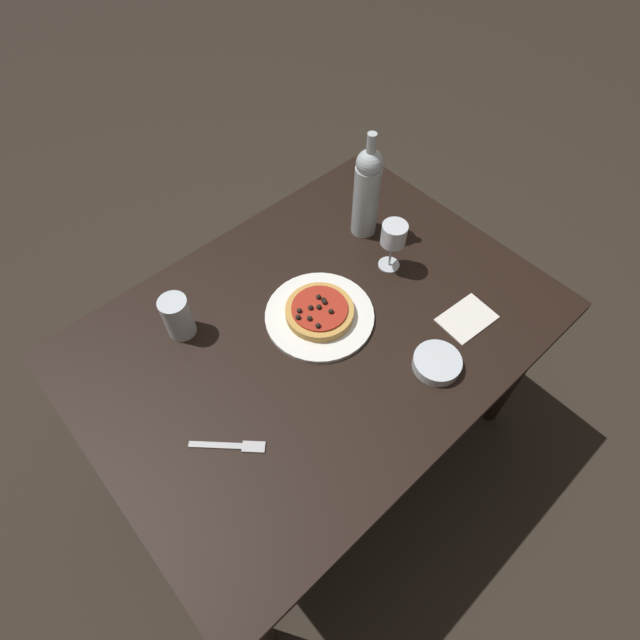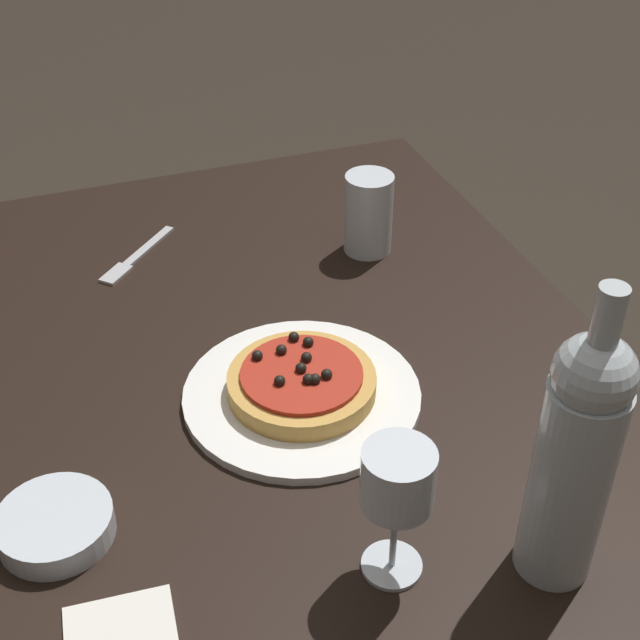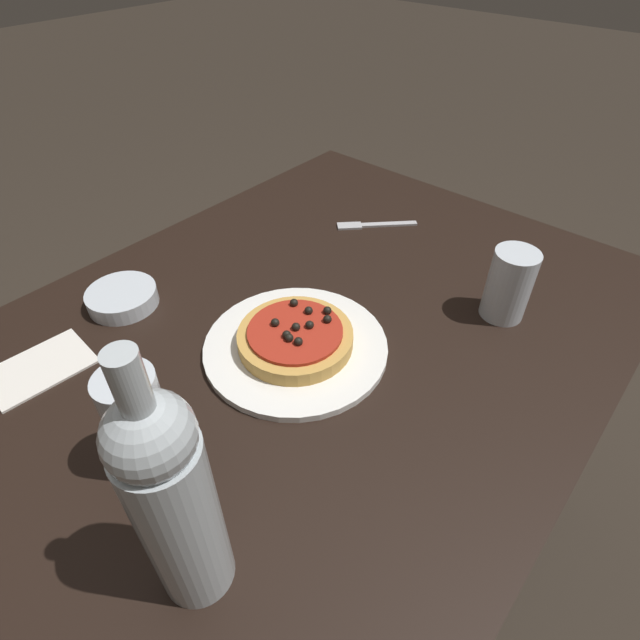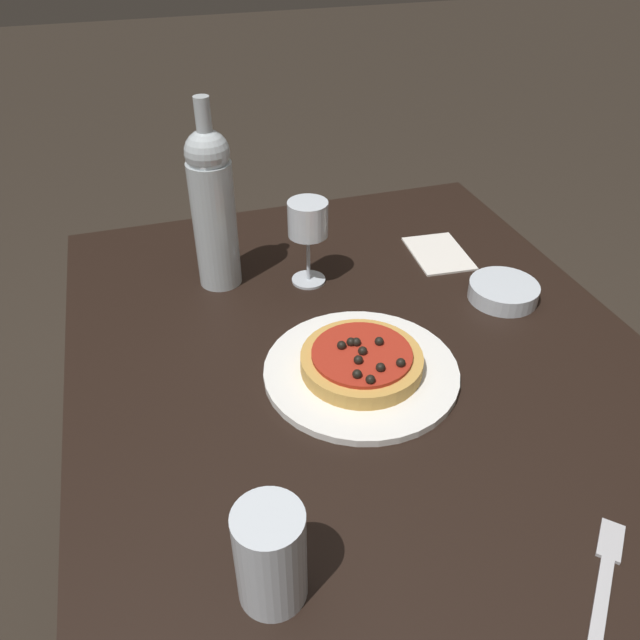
{
  "view_description": "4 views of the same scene",
  "coord_description": "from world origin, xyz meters",
  "px_view_note": "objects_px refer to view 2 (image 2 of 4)",
  "views": [
    {
      "loc": [
        0.5,
        0.57,
        1.85
      ],
      "look_at": [
        -0.0,
        0.01,
        0.79
      ],
      "focal_mm": 28.0,
      "sensor_mm": 36.0,
      "label": 1
    },
    {
      "loc": [
        -0.83,
        0.24,
        1.48
      ],
      "look_at": [
        0.02,
        -0.06,
        0.81
      ],
      "focal_mm": 50.0,
      "sensor_mm": 36.0,
      "label": 2
    },
    {
      "loc": [
        -0.45,
        -0.43,
        1.31
      ],
      "look_at": [
        0.01,
        -0.04,
        0.79
      ],
      "focal_mm": 28.0,
      "sensor_mm": 36.0,
      "label": 3
    },
    {
      "loc": [
        0.64,
        -0.29,
        1.37
      ],
      "look_at": [
        -0.05,
        -0.08,
        0.84
      ],
      "focal_mm": 35.0,
      "sensor_mm": 36.0,
      "label": 4
    }
  ],
  "objects_px": {
    "side_bowl": "(55,525)",
    "dinner_plate": "(302,395)",
    "wine_glass": "(398,484)",
    "fork": "(135,258)",
    "wine_bottle": "(575,455)",
    "dining_table": "(280,439)",
    "water_cup": "(368,214)",
    "pizza": "(302,382)"
  },
  "relations": [
    {
      "from": "dining_table",
      "to": "fork",
      "type": "bearing_deg",
      "value": 17.84
    },
    {
      "from": "dining_table",
      "to": "fork",
      "type": "relative_size",
      "value": 8.93
    },
    {
      "from": "side_bowl",
      "to": "pizza",
      "type": "bearing_deg",
      "value": -69.44
    },
    {
      "from": "wine_glass",
      "to": "water_cup",
      "type": "distance_m",
      "value": 0.62
    },
    {
      "from": "pizza",
      "to": "side_bowl",
      "type": "relative_size",
      "value": 1.5
    },
    {
      "from": "wine_glass",
      "to": "fork",
      "type": "bearing_deg",
      "value": 11.73
    },
    {
      "from": "pizza",
      "to": "water_cup",
      "type": "xyz_separation_m",
      "value": [
        0.3,
        -0.21,
        0.04
      ]
    },
    {
      "from": "pizza",
      "to": "wine_glass",
      "type": "xyz_separation_m",
      "value": [
        -0.28,
        -0.0,
        0.09
      ]
    },
    {
      "from": "side_bowl",
      "to": "dining_table",
      "type": "bearing_deg",
      "value": -63.08
    },
    {
      "from": "pizza",
      "to": "dinner_plate",
      "type": "bearing_deg",
      "value": 179.71
    },
    {
      "from": "dinner_plate",
      "to": "side_bowl",
      "type": "xyz_separation_m",
      "value": [
        -0.12,
        0.31,
        0.01
      ]
    },
    {
      "from": "dinner_plate",
      "to": "dining_table",
      "type": "bearing_deg",
      "value": 33.29
    },
    {
      "from": "wine_glass",
      "to": "fork",
      "type": "relative_size",
      "value": 1.14
    },
    {
      "from": "dining_table",
      "to": "fork",
      "type": "xyz_separation_m",
      "value": [
        0.36,
        0.12,
        0.1
      ]
    },
    {
      "from": "fork",
      "to": "dining_table",
      "type": "bearing_deg",
      "value": 62.4
    },
    {
      "from": "wine_bottle",
      "to": "fork",
      "type": "height_order",
      "value": "wine_bottle"
    },
    {
      "from": "dining_table",
      "to": "wine_glass",
      "type": "relative_size",
      "value": 7.8
    },
    {
      "from": "fork",
      "to": "wine_glass",
      "type": "bearing_deg",
      "value": 56.29
    },
    {
      "from": "pizza",
      "to": "fork",
      "type": "bearing_deg",
      "value": 19.23
    },
    {
      "from": "wine_bottle",
      "to": "water_cup",
      "type": "distance_m",
      "value": 0.64
    },
    {
      "from": "side_bowl",
      "to": "fork",
      "type": "relative_size",
      "value": 0.88
    },
    {
      "from": "water_cup",
      "to": "fork",
      "type": "relative_size",
      "value": 0.91
    },
    {
      "from": "dining_table",
      "to": "wine_bottle",
      "type": "relative_size",
      "value": 3.69
    },
    {
      "from": "pizza",
      "to": "wine_glass",
      "type": "bearing_deg",
      "value": -179.66
    },
    {
      "from": "dining_table",
      "to": "side_bowl",
      "type": "height_order",
      "value": "side_bowl"
    },
    {
      "from": "wine_bottle",
      "to": "side_bowl",
      "type": "xyz_separation_m",
      "value": [
        0.21,
        0.47,
        -0.14
      ]
    },
    {
      "from": "water_cup",
      "to": "side_bowl",
      "type": "xyz_separation_m",
      "value": [
        -0.42,
        0.53,
        -0.05
      ]
    },
    {
      "from": "wine_glass",
      "to": "side_bowl",
      "type": "distance_m",
      "value": 0.37
    },
    {
      "from": "water_cup",
      "to": "dining_table",
      "type": "bearing_deg",
      "value": 139.21
    },
    {
      "from": "side_bowl",
      "to": "dinner_plate",
      "type": "bearing_deg",
      "value": -69.5
    },
    {
      "from": "dinner_plate",
      "to": "wine_bottle",
      "type": "bearing_deg",
      "value": -154.15
    },
    {
      "from": "wine_bottle",
      "to": "dinner_plate",
      "type": "bearing_deg",
      "value": 25.85
    },
    {
      "from": "dining_table",
      "to": "side_bowl",
      "type": "relative_size",
      "value": 10.19
    },
    {
      "from": "wine_glass",
      "to": "water_cup",
      "type": "relative_size",
      "value": 1.26
    },
    {
      "from": "dining_table",
      "to": "side_bowl",
      "type": "bearing_deg",
      "value": 116.92
    },
    {
      "from": "water_cup",
      "to": "fork",
      "type": "distance_m",
      "value": 0.37
    },
    {
      "from": "wine_glass",
      "to": "wine_bottle",
      "type": "relative_size",
      "value": 0.47
    },
    {
      "from": "wine_glass",
      "to": "water_cup",
      "type": "height_order",
      "value": "wine_glass"
    },
    {
      "from": "wine_glass",
      "to": "side_bowl",
      "type": "bearing_deg",
      "value": 63.24
    },
    {
      "from": "fork",
      "to": "pizza",
      "type": "bearing_deg",
      "value": 63.79
    },
    {
      "from": "dining_table",
      "to": "pizza",
      "type": "relative_size",
      "value": 6.77
    },
    {
      "from": "dining_table",
      "to": "water_cup",
      "type": "distance_m",
      "value": 0.39
    }
  ]
}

